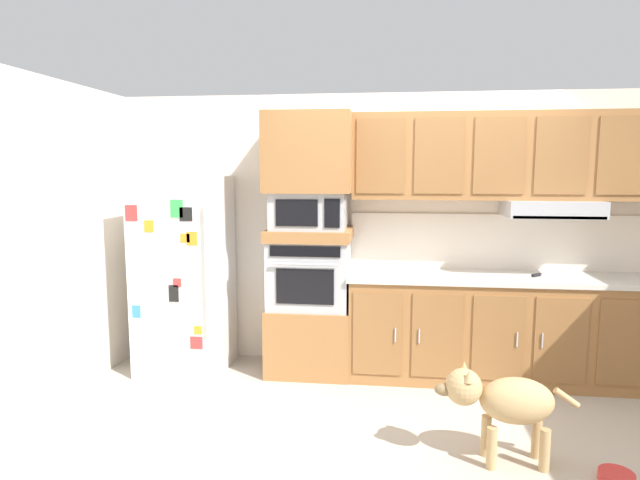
# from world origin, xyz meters

# --- Properties ---
(ground_plane) EXTENTS (9.60, 9.60, 0.00)m
(ground_plane) POSITION_xyz_m (0.00, 0.00, 0.00)
(ground_plane) COLOR #B2A899
(back_kitchen_wall) EXTENTS (6.20, 0.12, 2.50)m
(back_kitchen_wall) POSITION_xyz_m (0.00, 1.11, 1.25)
(back_kitchen_wall) COLOR silver
(back_kitchen_wall) RESTS_ON ground
(side_panel_left) EXTENTS (0.12, 7.10, 2.50)m
(side_panel_left) POSITION_xyz_m (-2.80, 0.00, 1.25)
(side_panel_left) COLOR silver
(side_panel_left) RESTS_ON ground
(refrigerator) EXTENTS (0.76, 0.73, 1.76)m
(refrigerator) POSITION_xyz_m (-2.06, 0.68, 0.88)
(refrigerator) COLOR white
(refrigerator) RESTS_ON ground
(oven_base_cabinet) EXTENTS (0.74, 0.62, 0.60)m
(oven_base_cabinet) POSITION_xyz_m (-0.92, 0.75, 0.30)
(oven_base_cabinet) COLOR #996638
(oven_base_cabinet) RESTS_ON ground
(built_in_oven) EXTENTS (0.70, 0.62, 0.60)m
(built_in_oven) POSITION_xyz_m (-0.92, 0.75, 0.90)
(built_in_oven) COLOR #A8AAAF
(built_in_oven) RESTS_ON oven_base_cabinet
(appliance_mid_shelf) EXTENTS (0.74, 0.62, 0.10)m
(appliance_mid_shelf) POSITION_xyz_m (-0.92, 0.75, 1.25)
(appliance_mid_shelf) COLOR #996638
(appliance_mid_shelf) RESTS_ON built_in_oven
(microwave) EXTENTS (0.64, 0.54, 0.32)m
(microwave) POSITION_xyz_m (-0.92, 0.75, 1.46)
(microwave) COLOR #A8AAAF
(microwave) RESTS_ON appliance_mid_shelf
(appliance_upper_cabinet) EXTENTS (0.74, 0.62, 0.68)m
(appliance_upper_cabinet) POSITION_xyz_m (-0.92, 0.75, 1.96)
(appliance_upper_cabinet) COLOR #996638
(appliance_upper_cabinet) RESTS_ON microwave
(lower_cabinet_run) EXTENTS (2.92, 0.63, 0.88)m
(lower_cabinet_run) POSITION_xyz_m (0.91, 0.75, 0.44)
(lower_cabinet_run) COLOR #996638
(lower_cabinet_run) RESTS_ON ground
(countertop_slab) EXTENTS (2.96, 0.64, 0.04)m
(countertop_slab) POSITION_xyz_m (0.91, 0.75, 0.90)
(countertop_slab) COLOR beige
(countertop_slab) RESTS_ON lower_cabinet_run
(backsplash_panel) EXTENTS (2.96, 0.02, 0.50)m
(backsplash_panel) POSITION_xyz_m (0.91, 1.04, 1.17)
(backsplash_panel) COLOR white
(backsplash_panel) RESTS_ON countertop_slab
(upper_cabinet_with_hood) EXTENTS (2.92, 0.48, 0.88)m
(upper_cabinet_with_hood) POSITION_xyz_m (0.92, 0.87, 1.90)
(upper_cabinet_with_hood) COLOR #996638
(upper_cabinet_with_hood) RESTS_ON backsplash_panel
(screwdriver) EXTENTS (0.17, 0.17, 0.03)m
(screwdriver) POSITION_xyz_m (1.02, 0.72, 0.93)
(screwdriver) COLOR black
(screwdriver) RESTS_ON countertop_slab
(dog) EXTENTS (0.88, 0.30, 0.62)m
(dog) POSITION_xyz_m (0.49, -0.66, 0.41)
(dog) COLOR tan
(dog) RESTS_ON ground
(dog_food_bowl) EXTENTS (0.20, 0.20, 0.06)m
(dog_food_bowl) POSITION_xyz_m (1.12, -0.80, 0.03)
(dog_food_bowl) COLOR red
(dog_food_bowl) RESTS_ON ground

